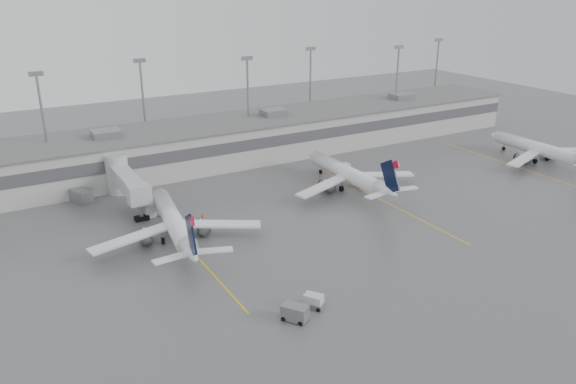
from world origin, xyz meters
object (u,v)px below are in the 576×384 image
baggage_tug (313,302)px  jet_far_right (541,149)px  jet_mid_left (175,223)px  jet_mid_right (349,174)px

baggage_tug → jet_far_right: bearing=-16.5°
jet_mid_left → jet_mid_right: (34.16, 4.97, 0.00)m
jet_mid_right → jet_far_right: 43.99m
jet_mid_left → jet_mid_right: bearing=15.8°
jet_far_right → jet_mid_left: bearing=-179.8°
jet_mid_left → jet_far_right: bearing=6.4°
jet_far_right → jet_mid_right: bearing=172.9°
jet_mid_left → jet_far_right: size_ratio=1.02×
jet_mid_right → baggage_tug: bearing=-130.7°
jet_mid_right → jet_mid_left: bearing=-171.1°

